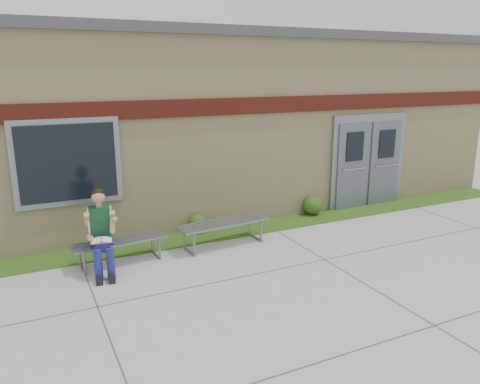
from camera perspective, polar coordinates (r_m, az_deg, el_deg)
ground at (r=7.79m, az=6.38°, el=-10.76°), size 80.00×80.00×0.00m
grass_strip at (r=9.91m, az=-1.62°, el=-4.92°), size 16.00×0.80×0.02m
school_building at (r=12.56m, az=-8.12°, el=8.92°), size 16.20×6.22×4.20m
bench_left at (r=8.56m, az=-14.43°, el=-6.33°), size 1.68×0.59×0.43m
bench_right at (r=9.11m, az=-2.02°, el=-4.32°), size 1.88×0.68×0.48m
girl at (r=8.18m, az=-16.57°, el=-4.58°), size 0.54×0.93×1.42m
shrub_mid at (r=9.86m, az=-5.19°, el=-3.84°), size 0.38×0.38×0.38m
shrub_east at (r=11.14m, az=8.81°, el=-1.60°), size 0.45×0.45×0.45m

